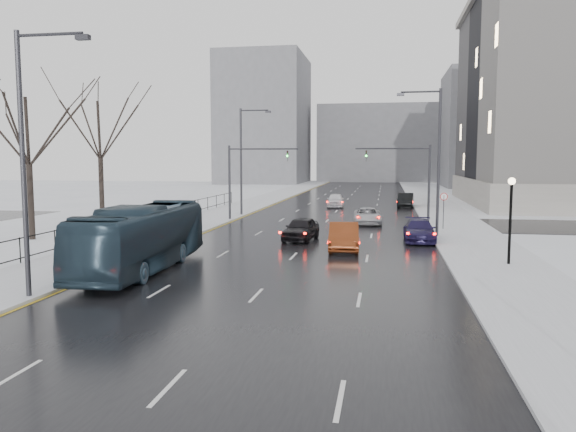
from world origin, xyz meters
The scene contains 25 objects.
road centered at (0.00, 60.00, 0.02)m, with size 16.00×150.00×0.04m, color black.
cross_road centered at (0.00, 48.00, 0.02)m, with size 130.00×10.00×0.04m, color black.
sidewalk_left centered at (-10.50, 60.00, 0.08)m, with size 5.00×150.00×0.16m, color silver.
sidewalk_right centered at (10.50, 60.00, 0.08)m, with size 5.00×150.00×0.16m, color silver.
park_strip centered at (-20.00, 60.00, 0.06)m, with size 14.00×150.00×0.12m, color white.
tree_park_d centered at (-17.80, 34.00, 0.00)m, with size 8.75×8.75×12.50m, color black, non-canonical shape.
tree_park_e centered at (-18.20, 44.00, 0.00)m, with size 9.45×9.45×13.50m, color black, non-canonical shape.
iron_fence centered at (-13.00, 30.00, 0.91)m, with size 0.06×70.00×1.30m.
streetlight_r_mid centered at (8.17, 40.00, 5.62)m, with size 2.95×0.25×10.00m.
streetlight_l_near centered at (-8.17, 20.00, 5.62)m, with size 2.95×0.25×10.00m.
streetlight_l_far centered at (-8.17, 52.00, 5.62)m, with size 2.95×0.25×10.00m.
lamppost_r_mid centered at (11.00, 30.00, 2.94)m, with size 0.36×0.36×4.28m.
mast_signal_right centered at (7.33, 48.00, 4.11)m, with size 6.10×0.33×6.50m.
mast_signal_left centered at (-7.33, 48.00, 4.11)m, with size 6.10×0.33×6.50m.
no_uturn_sign centered at (9.20, 44.00, 2.30)m, with size 0.60×0.06×2.70m.
bldg_far_right centered at (28.00, 115.00, 11.00)m, with size 24.00×20.00×22.00m, color slate.
bldg_far_left centered at (-22.00, 125.00, 14.00)m, with size 18.00×22.00×28.00m, color slate.
bldg_far_center centered at (4.00, 140.00, 9.00)m, with size 30.00×18.00×18.00m, color slate.
bus centered at (-6.49, 25.99, 1.60)m, with size 2.62×11.22×3.12m, color #233644.
sedan_center_near centered at (-0.50, 37.09, 0.79)m, with size 1.78×4.42×1.51m, color black.
sedan_right_near centered at (2.55, 33.68, 0.84)m, with size 1.70×4.86×1.60m, color maroon.
sedan_right_cross centered at (3.50, 47.22, 0.70)m, with size 2.21×4.78×1.33m, color #B8B8BD.
sedan_right_far centered at (7.12, 37.99, 0.74)m, with size 1.96×4.82×1.40m, color #1A143D.
sedan_center_far centered at (-0.50, 62.89, 0.81)m, with size 1.82×4.53×1.54m, color white.
sedan_right_distant centered at (7.12, 64.16, 0.82)m, with size 1.65×4.74×1.56m, color black.
Camera 1 is at (4.91, 1.07, 5.34)m, focal length 35.00 mm.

